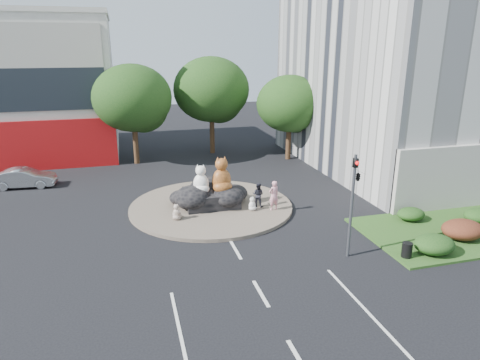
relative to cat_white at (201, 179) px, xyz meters
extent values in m
plane|color=black|center=(0.64, -9.76, -2.00)|extent=(120.00, 120.00, 0.00)
cylinder|color=brown|center=(0.64, 0.24, -1.90)|extent=(10.00, 10.00, 0.20)
cube|color=#1F4E1A|center=(12.64, -6.76, -1.94)|extent=(10.00, 6.00, 0.12)
cylinder|color=#382314|center=(-3.36, 12.24, -0.13)|extent=(0.44, 0.44, 3.74)
ellipsoid|color=#133912|center=(-3.36, 12.24, 3.52)|extent=(6.46, 6.46, 5.49)
sphere|color=#133912|center=(-2.56, 12.74, 2.67)|extent=(4.25, 4.25, 4.25)
sphere|color=#133912|center=(-4.06, 11.94, 2.93)|extent=(3.74, 3.74, 3.74)
cylinder|color=#382314|center=(3.64, 14.24, -0.02)|extent=(0.44, 0.44, 3.96)
ellipsoid|color=#133912|center=(3.64, 14.24, 3.85)|extent=(6.84, 6.84, 5.81)
sphere|color=#133912|center=(4.44, 14.74, 2.95)|extent=(4.50, 4.50, 4.50)
sphere|color=#133912|center=(2.94, 13.94, 3.22)|extent=(3.96, 3.96, 3.96)
cylinder|color=#382314|center=(9.64, 10.24, -0.35)|extent=(0.44, 0.44, 3.30)
ellipsoid|color=#133912|center=(9.64, 10.24, 2.87)|extent=(5.70, 5.70, 4.84)
sphere|color=#133912|center=(10.44, 10.74, 2.12)|extent=(3.75, 3.75, 3.75)
sphere|color=#133912|center=(8.94, 9.94, 2.35)|extent=(3.30, 3.30, 3.30)
ellipsoid|color=#133912|center=(9.64, -8.76, -1.43)|extent=(2.00, 1.60, 0.90)
ellipsoid|color=#441B12|center=(12.14, -7.76, -1.39)|extent=(2.20, 1.76, 0.99)
ellipsoid|color=#133912|center=(14.64, -6.26, -1.48)|extent=(1.80, 1.44, 0.81)
ellipsoid|color=#133912|center=(11.14, -4.96, -1.52)|extent=(1.60, 1.28, 0.72)
cylinder|color=#595B60|center=(5.64, -7.76, 0.50)|extent=(0.14, 0.14, 5.00)
imported|color=black|center=(5.64, -7.76, 2.20)|extent=(0.21, 0.26, 1.30)
imported|color=black|center=(5.84, -7.76, 2.00)|extent=(0.26, 1.24, 0.50)
sphere|color=red|center=(5.64, -7.94, 2.65)|extent=(0.18, 0.18, 0.18)
cylinder|color=#595B60|center=(13.64, -1.76, 2.00)|extent=(0.18, 0.18, 8.00)
cylinder|color=#595B60|center=(12.64, -1.76, 6.00)|extent=(2.00, 0.12, 0.12)
cube|color=silver|center=(11.64, -1.76, 5.90)|extent=(0.50, 0.22, 0.12)
imported|color=pink|center=(4.08, -1.56, -0.90)|extent=(0.74, 0.58, 1.80)
imported|color=#22222A|center=(3.35, -0.77, -1.05)|extent=(0.92, 0.89, 1.49)
imported|color=#9EA1A6|center=(-11.27, 7.66, -1.31)|extent=(4.29, 1.81, 1.38)
cylinder|color=black|center=(8.14, -8.76, -1.52)|extent=(0.58, 0.58, 0.72)
camera|label=1|loc=(-4.17, -24.14, 7.60)|focal=32.00mm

